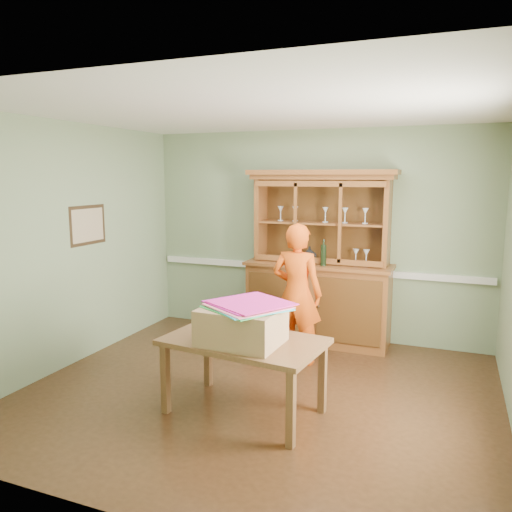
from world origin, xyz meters
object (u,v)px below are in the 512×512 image
at_px(cardboard_box, 241,326).
at_px(china_hutch, 319,283).
at_px(person, 297,294).
at_px(dining_table, 244,348).

bearing_deg(cardboard_box, china_hutch, 87.81).
xyz_separation_m(china_hutch, person, (-0.05, -0.80, 0.03)).
relative_size(dining_table, person, 0.92).
distance_m(cardboard_box, person, 1.49).
height_order(dining_table, cardboard_box, cardboard_box).
relative_size(cardboard_box, person, 0.42).
xyz_separation_m(china_hutch, cardboard_box, (-0.09, -2.29, 0.08)).
bearing_deg(dining_table, cardboard_box, -70.31).
height_order(china_hutch, cardboard_box, china_hutch).
distance_m(dining_table, person, 1.39).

